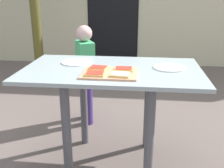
# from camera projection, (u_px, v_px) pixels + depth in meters

# --- Properties ---
(ground_plane) EXTENTS (16.00, 16.00, 0.00)m
(ground_plane) POSITION_uv_depth(u_px,v_px,m) (112.00, 162.00, 2.16)
(ground_plane) COLOR #62534F
(house_door) EXTENTS (0.90, 0.02, 2.00)m
(house_door) POSITION_uv_depth(u_px,v_px,m) (113.00, 8.00, 4.73)
(house_door) COLOR black
(house_door) RESTS_ON ground
(dining_table) EXTENTS (1.25, 0.73, 0.78)m
(dining_table) POSITION_uv_depth(u_px,v_px,m) (112.00, 87.00, 1.95)
(dining_table) COLOR #8E9C9F
(dining_table) RESTS_ON ground
(cutting_board) EXTENTS (0.36, 0.28, 0.01)m
(cutting_board) POSITION_uv_depth(u_px,v_px,m) (110.00, 73.00, 1.77)
(cutting_board) COLOR tan
(cutting_board) RESTS_ON dining_table
(pizza_slice_near_left) EXTENTS (0.12, 0.11, 0.02)m
(pizza_slice_near_left) POSITION_uv_depth(u_px,v_px,m) (95.00, 74.00, 1.72)
(pizza_slice_near_left) COLOR #D4B25C
(pizza_slice_near_left) RESTS_ON cutting_board
(pizza_slice_far_right) EXTENTS (0.12, 0.11, 0.02)m
(pizza_slice_far_right) POSITION_uv_depth(u_px,v_px,m) (124.00, 69.00, 1.82)
(pizza_slice_far_right) COLOR #D4B25C
(pizza_slice_far_right) RESTS_ON cutting_board
(pizza_slice_near_right) EXTENTS (0.13, 0.12, 0.02)m
(pizza_slice_near_right) POSITION_uv_depth(u_px,v_px,m) (120.00, 74.00, 1.70)
(pizza_slice_near_right) COLOR #D4B25C
(pizza_slice_near_right) RESTS_ON cutting_board
(pizza_slice_far_left) EXTENTS (0.13, 0.12, 0.02)m
(pizza_slice_far_left) POSITION_uv_depth(u_px,v_px,m) (98.00, 68.00, 1.84)
(pizza_slice_far_left) COLOR #D4B25C
(pizza_slice_far_left) RESTS_ON cutting_board
(plate_white_left) EXTENTS (0.23, 0.23, 0.01)m
(plate_white_left) POSITION_uv_depth(u_px,v_px,m) (77.00, 62.00, 2.05)
(plate_white_left) COLOR white
(plate_white_left) RESTS_ON dining_table
(plate_white_right) EXTENTS (0.23, 0.23, 0.01)m
(plate_white_right) POSITION_uv_depth(u_px,v_px,m) (169.00, 68.00, 1.91)
(plate_white_right) COLOR white
(plate_white_right) RESTS_ON dining_table
(child_left) EXTENTS (0.23, 0.28, 0.99)m
(child_left) POSITION_uv_depth(u_px,v_px,m) (85.00, 70.00, 2.67)
(child_left) COLOR #422D72
(child_left) RESTS_ON ground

